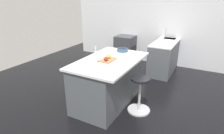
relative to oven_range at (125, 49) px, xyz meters
name	(u,v)px	position (x,y,z in m)	size (l,w,h in m)	color
ground_plane	(121,98)	(2.35, 0.99, -0.43)	(7.72, 7.72, 0.00)	black
interior_partition_left	(159,18)	(-0.35, 0.99, 1.04)	(0.12, 5.94, 2.95)	silver
sink_cabinet	(167,54)	(0.00, 1.40, 0.02)	(2.11, 0.60, 1.17)	#4C5156
oven_range	(125,49)	(0.00, 0.00, 0.00)	(0.60, 0.61, 0.86)	#38383D
kitchen_island	(108,81)	(2.63, 0.80, 0.05)	(1.68, 1.05, 0.95)	#4C5156
stool_by_window	(139,96)	(2.64, 1.50, -0.10)	(0.44, 0.44, 0.70)	#B7B7BC
cutting_board	(108,60)	(2.69, 0.84, 0.53)	(0.36, 0.24, 0.02)	olive
apple_red	(106,59)	(2.78, 0.85, 0.58)	(0.08, 0.08, 0.08)	red
apple_yellow	(109,56)	(2.62, 0.82, 0.59)	(0.09, 0.09, 0.09)	gold
water_bottle	(96,57)	(2.92, 0.71, 0.64)	(0.06, 0.06, 0.31)	silver
fruit_bowl	(122,50)	(2.00, 0.82, 0.56)	(0.24, 0.24, 0.07)	#334C6B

